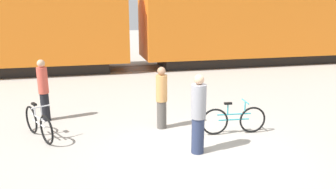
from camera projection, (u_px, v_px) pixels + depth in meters
ground_plane at (200, 149)px, 7.66m from camera, size 80.00×80.00×0.00m
freight_train at (134, 14)px, 16.90m from camera, size 52.59×3.10×5.45m
rail_near at (137, 71)px, 16.97m from camera, size 64.59×0.07×0.01m
rail_far at (134, 66)px, 18.32m from camera, size 64.59×0.07×0.01m
bicycle_silver at (39, 124)px, 8.21m from camera, size 0.86×1.55×0.92m
bicycle_teal at (234, 120)px, 8.51m from camera, size 1.73×0.46×0.89m
person_in_red at (44, 90)px, 9.38m from camera, size 0.29×0.29×1.80m
person_in_tan at (162, 98)px, 8.79m from camera, size 0.31×0.31×1.70m
person_in_grey at (198, 114)px, 7.26m from camera, size 0.34×0.34×1.82m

